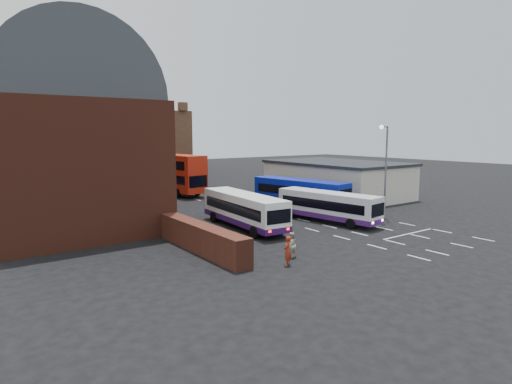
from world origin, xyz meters
TOP-DOWN VIEW (x-y plane):
  - ground at (0.00, 0.00)m, footprint 180.00×180.00m
  - railway_station at (-15.50, 21.00)m, footprint 12.00×28.00m
  - forecourt_wall at (-10.20, 2.00)m, footprint 1.20×10.00m
  - cream_building at (15.00, 14.00)m, footprint 10.40×16.40m
  - brick_terrace at (-6.00, 46.00)m, footprint 22.00×10.00m
  - castle_keep at (6.00, 66.00)m, footprint 22.00×22.00m
  - bus_white_outbound at (-3.94, 6.28)m, footprint 3.21×10.33m
  - bus_white_inbound at (3.27, 3.88)m, footprint 3.61×9.75m
  - bus_blue at (6.00, 10.52)m, footprint 4.24×11.02m
  - bus_red_double at (-0.38, 28.32)m, footprint 4.44×12.80m
  - street_lamp at (8.32, 1.95)m, footprint 1.64×0.69m
  - pedestrian_red at (-7.60, -3.58)m, footprint 0.77×0.70m
  - pedestrian_beige at (-6.39, -2.49)m, footprint 0.84×0.68m

SIDE VIEW (x-z plane):
  - ground at x=0.00m, z-range 0.00..0.00m
  - pedestrian_beige at x=-6.39m, z-range 0.00..1.62m
  - pedestrian_red at x=-7.60m, z-range 0.00..1.76m
  - forecourt_wall at x=-10.20m, z-range 0.00..1.80m
  - bus_white_inbound at x=3.27m, z-range 0.23..2.83m
  - bus_white_outbound at x=-3.94m, z-range 0.25..3.03m
  - bus_blue at x=6.00m, z-range 0.27..3.20m
  - cream_building at x=15.00m, z-range 0.03..4.28m
  - bus_red_double at x=-0.38m, z-range 0.16..5.17m
  - street_lamp at x=8.32m, z-range 0.86..9.22m
  - brick_terrace at x=-6.00m, z-range 0.00..11.00m
  - castle_keep at x=6.00m, z-range 0.00..12.00m
  - railway_station at x=-15.50m, z-range -0.36..15.64m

